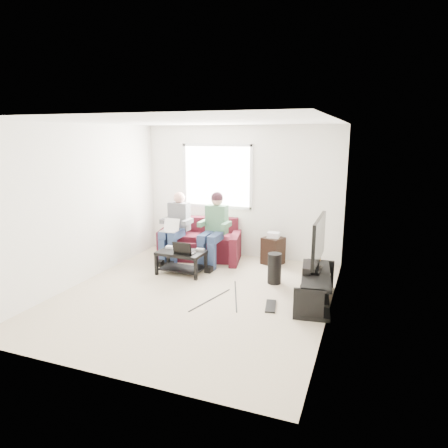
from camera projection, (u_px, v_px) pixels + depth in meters
The scene contains 26 objects.
floor at pixel (195, 295), 6.15m from camera, with size 4.50×4.50×0.00m, color beige.
ceiling at pixel (192, 121), 5.58m from camera, with size 4.50×4.50×0.00m, color white.
wall_back at pixel (241, 192), 7.92m from camera, with size 4.50×4.50×0.00m, color white.
wall_front at pixel (95, 254), 3.81m from camera, with size 4.50×4.50×0.00m, color white.
wall_left at pixel (83, 204), 6.55m from camera, with size 4.50×4.50×0.00m, color white.
wall_right at pixel (333, 223), 5.19m from camera, with size 4.50×4.50×0.00m, color white.
window at pixel (217, 176), 8.01m from camera, with size 1.48×0.04×1.28m.
sofa at pixel (200, 243), 7.99m from camera, with size 1.82×1.05×0.78m.
person_left at pixel (176, 224), 7.78m from camera, with size 0.40×0.70×1.32m.
person_right at pixel (214, 224), 7.51m from camera, with size 0.40×0.71×1.36m.
laptop_silver at pixel (170, 228), 7.56m from camera, with size 0.32×0.22×0.24m, color silver, non-canonical shape.
coffee_table at pixel (181, 257), 7.04m from camera, with size 0.83×0.53×0.41m.
laptop_black at pixel (185, 247), 6.88m from camera, with size 0.34×0.24×0.24m, color black, non-canonical shape.
controller_a at pixel (170, 247), 7.22m from camera, with size 0.14×0.09×0.04m, color silver.
controller_b at pixel (180, 247), 7.21m from camera, with size 0.14×0.09×0.04m, color black.
controller_c at pixel (200, 250), 7.05m from camera, with size 0.14×0.09×0.04m, color gray.
tv_stand at pixel (315, 289), 5.86m from camera, with size 0.58×1.39×0.45m.
tv at pixel (318, 241), 5.80m from camera, with size 0.12×1.10×0.81m.
soundbar at pixel (309, 267), 5.93m from camera, with size 0.12×0.50×0.10m, color black.
drink_cup at pixel (319, 257), 6.39m from camera, with size 0.08×0.08×0.12m, color #A47946.
console_white at pixel (311, 295), 5.48m from camera, with size 0.30×0.22×0.06m, color silver.
console_grey at pixel (318, 277), 6.12m from camera, with size 0.34×0.26×0.08m, color gray.
console_black at pixel (315, 286), 5.80m from camera, with size 0.38×0.30×0.07m, color black.
subwoofer at pixel (274, 268), 6.59m from camera, with size 0.23×0.23×0.51m, color black.
keyboard_floor at pixel (271, 306), 5.72m from camera, with size 0.14×0.43×0.02m, color black.
end_table at pixel (273, 250), 7.58m from camera, with size 0.35×0.35×0.62m.
Camera 1 is at (2.44, -5.24, 2.42)m, focal length 32.00 mm.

